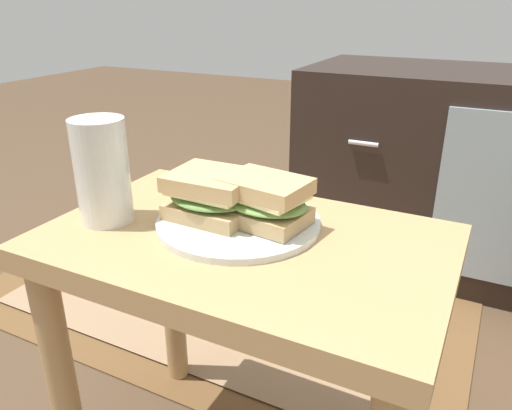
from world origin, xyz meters
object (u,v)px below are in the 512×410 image
sandwich_back (265,201)px  tv_cabinet (471,174)px  sandwich_front (212,195)px  plate (239,222)px  beer_glass (102,174)px

sandwich_back → tv_cabinet: bearing=76.4°
tv_cabinet → sandwich_back: (-0.22, -0.92, 0.21)m
sandwich_front → plate: bearing=8.1°
tv_cabinet → plate: bearing=-105.9°
sandwich_front → beer_glass: 0.16m
plate → sandwich_back: (0.04, 0.01, 0.04)m
sandwich_front → sandwich_back: (0.08, 0.01, 0.00)m
sandwich_back → beer_glass: size_ratio=0.89×
tv_cabinet → sandwich_front: size_ratio=7.33×
plate → beer_glass: bearing=-159.1°
tv_cabinet → sandwich_front: 1.00m
tv_cabinet → sandwich_front: tv_cabinet is taller
sandwich_front → sandwich_back: 0.08m
plate → sandwich_back: bearing=8.1°
plate → sandwich_front: 0.06m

